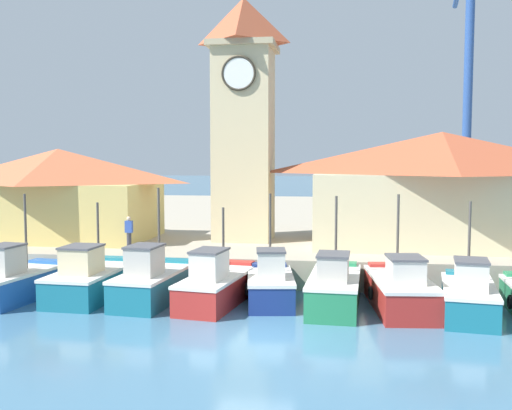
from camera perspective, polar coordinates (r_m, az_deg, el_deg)
The scene contains 15 objects.
ground_plane at distance 19.24m, azimuth -0.23°, elevation -12.75°, with size 300.00×300.00×0.00m, color teal.
quay_wharf at distance 45.63m, azimuth 4.80°, elevation -1.73°, with size 120.00×40.00×1.30m, color #A89E89.
fishing_boat_far_left at distance 25.93m, azimuth -21.78°, elevation -6.72°, with size 2.40×4.51×4.24m.
fishing_boat_left_outer at distance 25.34m, azimuth -15.41°, elevation -6.85°, with size 2.39×5.05×3.85m.
fishing_boat_left_inner at distance 24.16m, azimuth -9.80°, elevation -7.23°, with size 2.35×4.93×4.50m.
fishing_boat_mid_left at distance 23.59m, azimuth -3.73°, elevation -7.57°, with size 2.55×5.41×3.72m.
fishing_boat_center at distance 23.67m, azimuth 1.37°, elevation -7.54°, with size 2.36×4.32×4.28m.
fishing_boat_mid_right at distance 23.10m, azimuth 7.46°, elevation -7.82°, with size 2.10×5.10×4.22m.
fishing_boat_right_inner at distance 23.30m, azimuth 13.58°, elevation -7.85°, with size 2.55×5.28×4.30m.
fishing_boat_right_outer at distance 23.06m, azimuth 19.61°, elevation -8.16°, with size 2.41×4.78×4.12m.
clock_tower at distance 31.87m, azimuth -1.17°, elevation 8.73°, with size 3.47×3.47×14.26m.
warehouse_left at distance 33.95m, azimuth -18.26°, elevation 1.12°, with size 10.32×6.34×4.84m.
warehouse_right at distance 31.32m, azimuth 17.22°, elevation 1.60°, with size 12.88×7.31×5.66m.
port_crane_far at distance 40.67m, azimuth 19.43°, elevation 8.29°, with size 2.00×9.64×18.33m.
dock_worker_near_tower at distance 28.92m, azimuth -12.00°, elevation -2.59°, with size 0.34×0.22×1.62m.
Camera 1 is at (2.71, -18.15, 5.79)m, focal length 42.00 mm.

